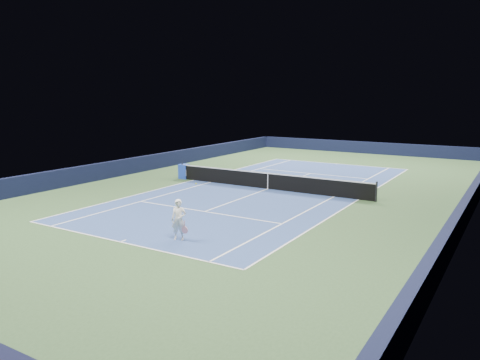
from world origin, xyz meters
The scene contains 19 objects.
ground centered at (0.00, 0.00, 0.00)m, with size 40.00×40.00×0.00m, color #304D2A.
wall_far centered at (0.00, 19.82, 0.55)m, with size 22.00×0.35×1.10m, color black.
wall_right centered at (10.82, 0.00, 0.55)m, with size 0.35×40.00×1.10m, color black.
wall_left centered at (-10.82, 0.00, 0.55)m, with size 0.35×40.00×1.10m, color black.
court_surface centered at (0.00, 0.00, 0.00)m, with size 10.97×23.77×0.01m, color navy.
baseline_far centered at (0.00, 11.88, 0.01)m, with size 10.97×0.08×0.00m, color white.
baseline_near centered at (0.00, -11.88, 0.01)m, with size 10.97×0.08×0.00m, color white.
sideline_doubles_right centered at (5.49, 0.00, 0.01)m, with size 0.08×23.77×0.00m, color white.
sideline_doubles_left centered at (-5.49, 0.00, 0.01)m, with size 0.08×23.77×0.00m, color white.
sideline_singles_right centered at (4.12, 0.00, 0.01)m, with size 0.08×23.77×0.00m, color white.
sideline_singles_left centered at (-4.12, 0.00, 0.01)m, with size 0.08×23.77×0.00m, color white.
service_line_far centered at (0.00, 6.40, 0.01)m, with size 8.23×0.08×0.00m, color white.
service_line_near centered at (0.00, -6.40, 0.01)m, with size 8.23×0.08×0.00m, color white.
center_service_line centered at (0.00, 0.00, 0.01)m, with size 0.08×12.80×0.00m, color white.
center_mark_far centered at (0.00, 11.73, 0.01)m, with size 0.08×0.30×0.00m, color white.
center_mark_near centered at (0.00, -11.73, 0.01)m, with size 0.08×0.30×0.00m, color white.
tennis_net centered at (0.00, 0.00, 0.50)m, with size 12.90×0.10×1.07m.
sponsor_cube centered at (-6.40, 0.17, 0.48)m, with size 0.64×0.58×0.97m.
tennis_player centered at (1.74, -10.49, 0.80)m, with size 0.80×1.32×2.08m.
Camera 1 is at (12.76, -24.03, 5.53)m, focal length 35.00 mm.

